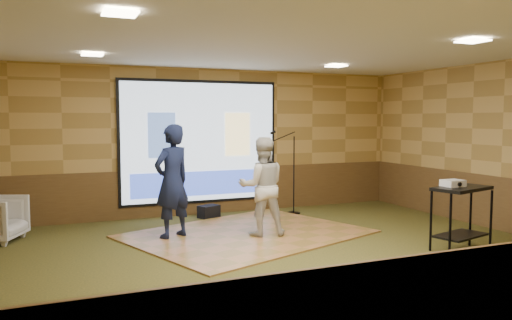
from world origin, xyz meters
name	(u,v)px	position (x,y,z in m)	size (l,w,h in m)	color
ground	(268,256)	(0.00, 0.00, 0.00)	(9.00, 9.00, 0.00)	#2B3518
room_shell	(268,110)	(0.00, 0.00, 2.09)	(9.04, 7.04, 3.02)	tan
wainscot_back	(200,191)	(0.00, 3.48, 0.47)	(9.00, 0.04, 0.95)	#51371B
wainscot_front	(447,310)	(0.00, -3.48, 0.47)	(9.00, 0.04, 0.95)	#51371B
wainscot_right	(499,204)	(4.48, 0.00, 0.47)	(0.04, 7.00, 0.95)	#51371B
projector_screen	(200,143)	(0.00, 3.44, 1.47)	(3.32, 0.06, 2.52)	black
downlight_nw	(92,55)	(-2.20, 1.80, 2.97)	(0.32, 0.32, 0.02)	#F8E5BA
downlight_ne	(336,66)	(2.20, 1.80, 2.97)	(0.32, 0.32, 0.02)	#F8E5BA
downlight_sw	(120,13)	(-2.20, -1.50, 2.97)	(0.32, 0.32, 0.02)	#F8E5BA
downlight_se	(473,41)	(2.20, -1.50, 2.97)	(0.32, 0.32, 0.02)	#F8E5BA
dance_floor	(247,234)	(0.21, 1.37, 0.01)	(3.75, 2.85, 0.03)	#A9713E
player_left	(172,181)	(-1.02, 1.58, 0.96)	(0.68, 0.45, 1.86)	#121A3B
player_right	(262,186)	(0.40, 1.16, 0.85)	(0.80, 0.62, 1.65)	beige
av_table	(461,206)	(2.76, -0.84, 0.68)	(0.92, 0.49, 0.97)	black
projector	(453,183)	(2.67, -0.76, 1.02)	(0.30, 0.25, 0.10)	silver
mic_stand	(291,190)	(1.76, 2.78, 0.49)	(0.68, 0.28, 1.74)	black
duffel_bag	(209,212)	(0.04, 3.03, 0.12)	(0.40, 0.27, 0.25)	black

